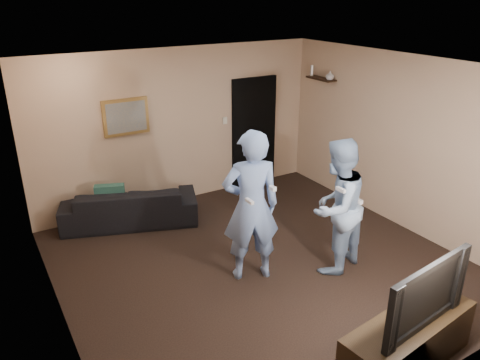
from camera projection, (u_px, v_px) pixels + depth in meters
ground at (260, 264)px, 6.29m from camera, size 5.00×5.00×0.00m
ceiling at (264, 68)px, 5.30m from camera, size 5.00×5.00×0.04m
wall_back at (180, 127)px, 7.78m from camera, size 5.00×0.04×2.60m
wall_front at (431, 271)px, 3.81m from camera, size 5.00×0.04×2.60m
wall_left at (51, 222)px, 4.61m from camera, size 0.04×5.00×2.60m
wall_right at (402, 143)px, 6.98m from camera, size 0.04×5.00×2.60m
sofa at (130, 205)px, 7.31m from camera, size 2.21×1.46×0.60m
throw_pillow at (110, 198)px, 7.11m from camera, size 0.46×0.29×0.44m
painting_frame at (126, 117)px, 7.22m from camera, size 0.72×0.05×0.57m
painting_canvas at (126, 117)px, 7.20m from camera, size 0.62×0.01×0.47m
doorway at (254, 132)px, 8.56m from camera, size 0.90×0.06×2.00m
light_switch at (225, 121)px, 8.17m from camera, size 0.08×0.02×0.12m
wall_shelf at (321, 79)px, 8.10m from camera, size 0.20×0.60×0.03m
shelf_vase at (330, 75)px, 7.88m from camera, size 0.15×0.15×0.15m
shelf_figurine at (312, 70)px, 8.26m from camera, size 0.06×0.06×0.18m
tv_console at (407, 343)px, 4.53m from camera, size 1.58×0.67×0.55m
television at (416, 291)px, 4.30m from camera, size 1.19×0.29×0.68m
wii_player_left at (251, 207)px, 5.69m from camera, size 0.83×0.68×1.95m
wii_player_right at (336, 207)px, 5.89m from camera, size 1.02×0.89×1.78m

